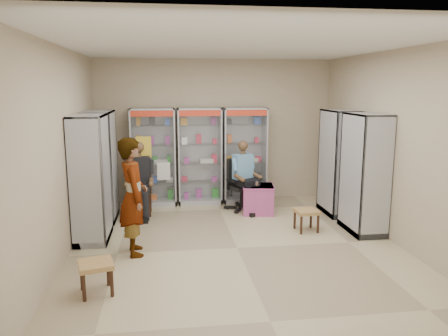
{
  "coord_description": "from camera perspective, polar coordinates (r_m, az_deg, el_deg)",
  "views": [
    {
      "loc": [
        -1.05,
        -6.25,
        2.43
      ],
      "look_at": [
        -0.11,
        0.7,
        1.12
      ],
      "focal_mm": 35.0,
      "sensor_mm": 36.0,
      "label": 1
    }
  ],
  "objects": [
    {
      "name": "floor",
      "position": [
        6.79,
        1.72,
        -10.39
      ],
      "size": [
        6.0,
        6.0,
        0.0
      ],
      "primitive_type": "plane",
      "color": "tan",
      "rests_on": "ground"
    },
    {
      "name": "room_shell",
      "position": [
        6.35,
        1.82,
        6.43
      ],
      "size": [
        5.02,
        6.02,
        3.01
      ],
      "color": "tan",
      "rests_on": "ground"
    },
    {
      "name": "cabinet_back_left",
      "position": [
        9.1,
        -9.19,
        1.4
      ],
      "size": [
        0.9,
        0.5,
        2.0
      ],
      "primitive_type": "cube",
      "color": "#A6A8AD",
      "rests_on": "floor"
    },
    {
      "name": "cabinet_back_mid",
      "position": [
        9.12,
        -3.22,
        1.55
      ],
      "size": [
        0.9,
        0.5,
        2.0
      ],
      "primitive_type": "cube",
      "color": "#A5A6AC",
      "rests_on": "floor"
    },
    {
      "name": "cabinet_back_right",
      "position": [
        9.24,
        2.67,
        1.67
      ],
      "size": [
        0.9,
        0.5,
        2.0
      ],
      "primitive_type": "cube",
      "color": "#B2B5BA",
      "rests_on": "floor"
    },
    {
      "name": "cabinet_right_far",
      "position": [
        8.63,
        14.75,
        0.69
      ],
      "size": [
        0.9,
        0.5,
        2.0
      ],
      "primitive_type": "cube",
      "rotation": [
        0.0,
        0.0,
        1.57
      ],
      "color": "silver",
      "rests_on": "floor"
    },
    {
      "name": "cabinet_right_near",
      "position": [
        7.64,
        17.87,
        -0.72
      ],
      "size": [
        0.9,
        0.5,
        2.0
      ],
      "primitive_type": "cube",
      "rotation": [
        0.0,
        0.0,
        1.57
      ],
      "color": "#AAADB1",
      "rests_on": "floor"
    },
    {
      "name": "cabinet_left_far",
      "position": [
        8.26,
        -15.8,
        0.22
      ],
      "size": [
        0.9,
        0.5,
        2.0
      ],
      "primitive_type": "cube",
      "rotation": [
        0.0,
        0.0,
        -1.57
      ],
      "color": "#AAACB2",
      "rests_on": "floor"
    },
    {
      "name": "cabinet_left_near",
      "position": [
        7.19,
        -17.0,
        -1.34
      ],
      "size": [
        0.9,
        0.5,
        2.0
      ],
      "primitive_type": "cube",
      "rotation": [
        0.0,
        0.0,
        -1.57
      ],
      "color": "#A1A2A8",
      "rests_on": "floor"
    },
    {
      "name": "wooden_chair",
      "position": [
        8.49,
        -10.89,
        -2.95
      ],
      "size": [
        0.42,
        0.42,
        0.94
      ],
      "primitive_type": "cube",
      "color": "black",
      "rests_on": "floor"
    },
    {
      "name": "seated_customer",
      "position": [
        8.4,
        -10.96,
        -1.7
      ],
      "size": [
        0.44,
        0.6,
        1.34
      ],
      "primitive_type": null,
      "color": "black",
      "rests_on": "floor"
    },
    {
      "name": "office_chair",
      "position": [
        8.69,
        2.32,
        -2.16
      ],
      "size": [
        0.75,
        0.75,
        1.03
      ],
      "primitive_type": "cube",
      "rotation": [
        0.0,
        0.0,
        0.44
      ],
      "color": "black",
      "rests_on": "floor"
    },
    {
      "name": "seated_shopkeeper",
      "position": [
        8.61,
        2.39,
        -1.32
      ],
      "size": [
        0.64,
        0.73,
        1.31
      ],
      "primitive_type": null,
      "rotation": [
        0.0,
        0.0,
        0.44
      ],
      "color": "#78B6ED",
      "rests_on": "floor"
    },
    {
      "name": "pink_trunk",
      "position": [
        8.53,
        4.46,
        -4.08
      ],
      "size": [
        0.65,
        0.63,
        0.55
      ],
      "primitive_type": "cube",
      "rotation": [
        0.0,
        0.0,
        -0.15
      ],
      "color": "#B74977",
      "rests_on": "floor"
    },
    {
      "name": "tea_glass",
      "position": [
        8.39,
        4.29,
        -2.02
      ],
      "size": [
        0.07,
        0.07,
        0.1
      ],
      "primitive_type": "cylinder",
      "color": "#531F07",
      "rests_on": "pink_trunk"
    },
    {
      "name": "woven_stool_a",
      "position": [
        7.62,
        10.69,
        -6.72
      ],
      "size": [
        0.4,
        0.4,
        0.37
      ],
      "primitive_type": "cube",
      "rotation": [
        0.0,
        0.0,
        0.08
      ],
      "color": "olive",
      "rests_on": "floor"
    },
    {
      "name": "woven_stool_b",
      "position": [
        5.55,
        -16.32,
        -13.59
      ],
      "size": [
        0.47,
        0.47,
        0.39
      ],
      "primitive_type": "cube",
      "rotation": [
        0.0,
        0.0,
        0.25
      ],
      "color": "#A07C43",
      "rests_on": "floor"
    },
    {
      "name": "standing_man",
      "position": [
        6.46,
        -11.77,
        -3.69
      ],
      "size": [
        0.51,
        0.69,
        1.72
      ],
      "primitive_type": "imported",
      "rotation": [
        0.0,
        0.0,
        1.74
      ],
      "color": "#979699",
      "rests_on": "floor"
    }
  ]
}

